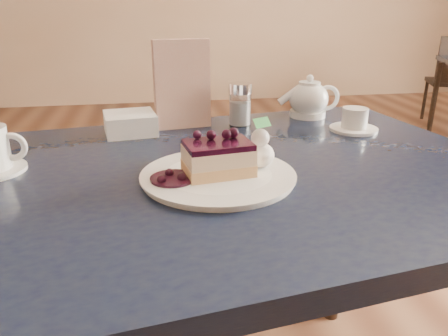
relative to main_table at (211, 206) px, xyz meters
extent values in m
cube|color=black|center=(0.00, 0.00, 0.06)|extent=(1.44, 1.07, 0.04)
cylinder|color=black|center=(0.54, 0.46, -0.35)|extent=(0.06, 0.06, 0.79)
cylinder|color=white|center=(0.01, -0.05, 0.09)|extent=(0.31, 0.31, 0.01)
cube|color=#ECB879|center=(0.01, -0.05, 0.11)|extent=(0.14, 0.11, 0.02)
cube|color=beige|center=(0.01, -0.05, 0.14)|extent=(0.14, 0.11, 0.03)
cube|color=black|center=(0.01, -0.05, 0.16)|extent=(0.14, 0.11, 0.01)
ellipsoid|color=white|center=(0.10, -0.03, 0.12)|extent=(0.06, 0.06, 0.05)
cylinder|color=black|center=(-0.08, -0.07, 0.10)|extent=(0.09, 0.09, 0.01)
torus|color=white|center=(-0.41, 0.07, 0.14)|extent=(0.06, 0.01, 0.06)
cylinder|color=white|center=(0.44, 0.24, 0.09)|extent=(0.13, 0.13, 0.01)
cylinder|color=white|center=(0.44, 0.24, 0.12)|extent=(0.07, 0.07, 0.06)
ellipsoid|color=white|center=(0.37, 0.41, 0.14)|extent=(0.12, 0.12, 0.10)
cylinder|color=white|center=(0.37, 0.41, 0.20)|extent=(0.07, 0.07, 0.01)
cylinder|color=white|center=(0.28, 0.41, 0.14)|extent=(0.07, 0.02, 0.06)
cube|color=beige|center=(-0.03, 0.35, 0.21)|extent=(0.16, 0.06, 0.24)
cylinder|color=white|center=(0.14, 0.35, 0.13)|extent=(0.06, 0.06, 0.09)
cylinder|color=silver|center=(0.14, 0.35, 0.19)|extent=(0.07, 0.07, 0.03)
cube|color=white|center=(-0.18, 0.32, 0.11)|extent=(0.15, 0.15, 0.06)
cylinder|color=black|center=(2.44, 2.70, -0.41)|extent=(0.04, 0.04, 0.67)
camera|label=1|loc=(-0.12, -0.86, 0.42)|focal=35.00mm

